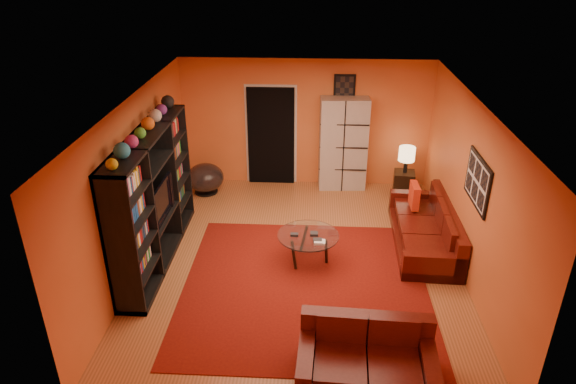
# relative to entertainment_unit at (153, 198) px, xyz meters

# --- Properties ---
(floor) EXTENTS (6.00, 6.00, 0.00)m
(floor) POSITION_rel_entertainment_unit_xyz_m (2.27, 0.00, -1.05)
(floor) COLOR #94562D
(floor) RESTS_ON ground
(ceiling) EXTENTS (6.00, 6.00, 0.00)m
(ceiling) POSITION_rel_entertainment_unit_xyz_m (2.27, 0.00, 1.55)
(ceiling) COLOR white
(ceiling) RESTS_ON wall_back
(wall_back) EXTENTS (6.00, 0.00, 6.00)m
(wall_back) POSITION_rel_entertainment_unit_xyz_m (2.27, 3.00, 0.25)
(wall_back) COLOR orange
(wall_back) RESTS_ON floor
(wall_front) EXTENTS (6.00, 0.00, 6.00)m
(wall_front) POSITION_rel_entertainment_unit_xyz_m (2.27, -3.00, 0.25)
(wall_front) COLOR orange
(wall_front) RESTS_ON floor
(wall_left) EXTENTS (0.00, 6.00, 6.00)m
(wall_left) POSITION_rel_entertainment_unit_xyz_m (-0.23, 0.00, 0.25)
(wall_left) COLOR orange
(wall_left) RESTS_ON floor
(wall_right) EXTENTS (0.00, 6.00, 6.00)m
(wall_right) POSITION_rel_entertainment_unit_xyz_m (4.78, 0.00, 0.25)
(wall_right) COLOR orange
(wall_right) RESTS_ON floor
(rug) EXTENTS (3.60, 3.60, 0.01)m
(rug) POSITION_rel_entertainment_unit_xyz_m (2.38, -0.70, -1.04)
(rug) COLOR #5A0F0A
(rug) RESTS_ON floor
(doorway) EXTENTS (0.95, 0.10, 2.04)m
(doorway) POSITION_rel_entertainment_unit_xyz_m (1.57, 2.96, -0.03)
(doorway) COLOR black
(doorway) RESTS_ON floor
(wall_art_right) EXTENTS (0.03, 1.00, 0.70)m
(wall_art_right) POSITION_rel_entertainment_unit_xyz_m (4.75, -0.30, 0.55)
(wall_art_right) COLOR black
(wall_art_right) RESTS_ON wall_right
(wall_art_back) EXTENTS (0.42, 0.03, 0.52)m
(wall_art_back) POSITION_rel_entertainment_unit_xyz_m (3.02, 2.98, 1.00)
(wall_art_back) COLOR black
(wall_art_back) RESTS_ON wall_back
(entertainment_unit) EXTENTS (0.45, 3.00, 2.10)m
(entertainment_unit) POSITION_rel_entertainment_unit_xyz_m (0.00, 0.00, 0.00)
(entertainment_unit) COLOR black
(entertainment_unit) RESTS_ON floor
(tv) EXTENTS (1.01, 0.13, 0.58)m
(tv) POSITION_rel_entertainment_unit_xyz_m (0.05, -0.04, -0.04)
(tv) COLOR black
(tv) RESTS_ON entertainment_unit
(sofa) EXTENTS (1.02, 2.32, 0.85)m
(sofa) POSITION_rel_entertainment_unit_xyz_m (4.41, 0.61, -0.77)
(sofa) COLOR #440D09
(sofa) RESTS_ON rug
(loveseat) EXTENTS (1.61, 1.02, 0.85)m
(loveseat) POSITION_rel_entertainment_unit_xyz_m (3.12, -2.41, -0.77)
(loveseat) COLOR #440D09
(loveseat) RESTS_ON rug
(throw_pillow) EXTENTS (0.12, 0.42, 0.42)m
(throw_pillow) POSITION_rel_entertainment_unit_xyz_m (4.22, 1.17, -0.42)
(throw_pillow) COLOR red
(throw_pillow) RESTS_ON sofa
(coffee_table) EXTENTS (0.97, 0.97, 0.48)m
(coffee_table) POSITION_rel_entertainment_unit_xyz_m (2.40, -0.02, -0.61)
(coffee_table) COLOR silver
(coffee_table) RESTS_ON floor
(storage_cabinet) EXTENTS (0.97, 0.48, 1.89)m
(storage_cabinet) POSITION_rel_entertainment_unit_xyz_m (3.04, 2.80, -0.10)
(storage_cabinet) COLOR #B3AFA6
(storage_cabinet) RESTS_ON floor
(bowl_chair) EXTENTS (0.75, 0.75, 0.60)m
(bowl_chair) POSITION_rel_entertainment_unit_xyz_m (0.28, 2.38, -0.73)
(bowl_chair) COLOR black
(bowl_chair) RESTS_ON floor
(side_table) EXTENTS (0.44, 0.44, 0.50)m
(side_table) POSITION_rel_entertainment_unit_xyz_m (4.27, 2.47, -0.80)
(side_table) COLOR black
(side_table) RESTS_ON floor
(table_lamp) EXTENTS (0.32, 0.32, 0.53)m
(table_lamp) POSITION_rel_entertainment_unit_xyz_m (4.27, 2.47, -0.17)
(table_lamp) COLOR black
(table_lamp) RESTS_ON side_table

